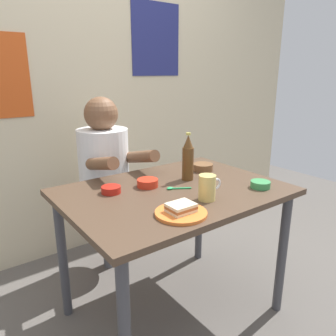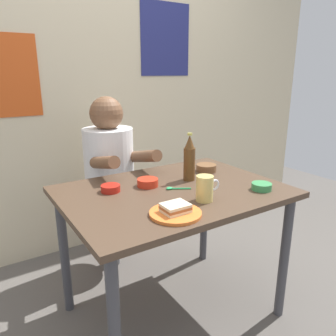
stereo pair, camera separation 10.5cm
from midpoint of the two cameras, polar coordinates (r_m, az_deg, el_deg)
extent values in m
plane|color=#59544F|center=(2.03, -0.70, -23.69)|extent=(6.00, 6.00, 0.00)
cube|color=beige|center=(2.49, -15.68, 15.60)|extent=(4.40, 0.08, 2.60)
cube|color=navy|center=(2.73, -3.29, 21.55)|extent=(0.44, 0.01, 0.54)
cube|color=#4C3828|center=(1.66, -0.79, -4.21)|extent=(1.10, 0.80, 0.03)
cylinder|color=#3F3F44|center=(1.93, 17.86, -14.17)|extent=(0.05, 0.05, 0.71)
cylinder|color=#3F3F44|center=(1.91, -19.52, -14.59)|extent=(0.05, 0.05, 0.71)
cylinder|color=#3F3F44|center=(2.33, 4.20, -7.81)|extent=(0.05, 0.05, 0.71)
cylinder|color=#4C4C51|center=(2.34, -11.72, -12.11)|extent=(0.08, 0.08, 0.41)
cylinder|color=maroon|center=(2.25, -12.05, -7.05)|extent=(0.34, 0.34, 0.04)
cylinder|color=white|center=(2.15, -12.49, -0.19)|extent=(0.32, 0.32, 0.52)
sphere|color=brown|center=(2.08, -13.10, 9.21)|extent=(0.21, 0.21, 0.21)
cylinder|color=brown|center=(1.85, -13.17, 0.73)|extent=(0.07, 0.31, 0.14)
cylinder|color=brown|center=(1.96, -6.21, 1.97)|extent=(0.07, 0.31, 0.14)
cylinder|color=orange|center=(1.37, 0.06, -7.93)|extent=(0.22, 0.22, 0.01)
cube|color=beige|center=(1.36, 0.06, -7.43)|extent=(0.11, 0.09, 0.01)
cube|color=#9E592D|center=(1.36, 0.06, -6.97)|extent=(0.11, 0.09, 0.01)
cube|color=beige|center=(1.35, 0.06, -6.50)|extent=(0.11, 0.09, 0.01)
cylinder|color=#D1BC66|center=(1.51, 4.87, -3.46)|extent=(0.08, 0.08, 0.12)
torus|color=silver|center=(1.54, 6.50, -2.80)|extent=(0.06, 0.01, 0.06)
cylinder|color=#593819|center=(1.78, 1.81, 0.73)|extent=(0.06, 0.06, 0.18)
cone|color=#593819|center=(1.75, 1.85, 4.67)|extent=(0.05, 0.05, 0.07)
cylinder|color=#BFB74C|center=(1.74, 1.86, 5.99)|extent=(0.03, 0.03, 0.01)
cylinder|color=#388C4C|center=(1.72, 14.20, -2.83)|extent=(0.10, 0.10, 0.03)
cylinder|color=#5B643A|center=(1.72, 14.22, -2.58)|extent=(0.08, 0.08, 0.02)
cylinder|color=red|center=(1.69, -5.37, -2.63)|extent=(0.11, 0.11, 0.04)
cylinder|color=#A33521|center=(1.69, -5.38, -2.35)|extent=(0.09, 0.09, 0.02)
cylinder|color=#B21E14|center=(1.63, -11.77, -3.75)|extent=(0.10, 0.10, 0.03)
cylinder|color=maroon|center=(1.63, -11.78, -3.50)|extent=(0.08, 0.08, 0.02)
cylinder|color=brown|center=(1.97, 4.62, 0.14)|extent=(0.12, 0.12, 0.04)
cylinder|color=brown|center=(1.96, 4.62, 0.40)|extent=(0.10, 0.10, 0.02)
cylinder|color=#26A559|center=(1.66, 0.40, -3.59)|extent=(0.10, 0.06, 0.01)
ellipsoid|color=#26A559|center=(1.65, -1.50, -3.58)|extent=(0.04, 0.02, 0.01)
camera|label=1|loc=(0.05, -91.81, -0.53)|focal=34.81mm
camera|label=2|loc=(0.05, 88.19, 0.53)|focal=34.81mm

